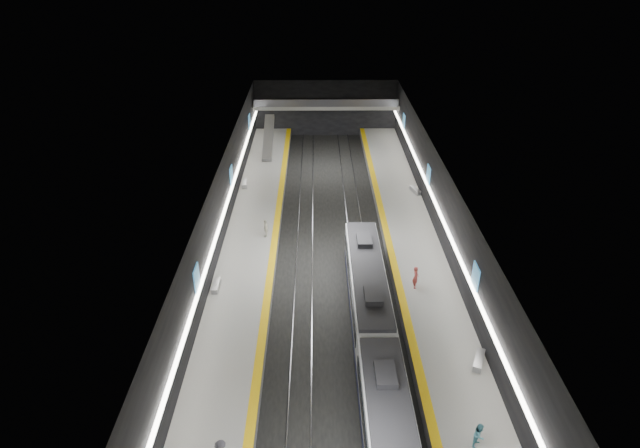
{
  "coord_description": "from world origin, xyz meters",
  "views": [
    {
      "loc": [
        -1.44,
        -39.32,
        26.41
      ],
      "look_at": [
        -1.06,
        4.33,
        2.2
      ],
      "focal_mm": 30.0,
      "sensor_mm": 36.0,
      "label": 1
    }
  ],
  "objects_px": {
    "train": "(377,355)",
    "passenger_left_a": "(266,228)",
    "bench_left_far": "(244,184)",
    "bench_right_far": "(415,190)",
    "bench_left_near": "(216,286)",
    "bench_right_near": "(479,360)",
    "passenger_right_b": "(479,435)",
    "escalator": "(268,138)",
    "passenger_right_a": "(416,277)"
  },
  "relations": [
    {
      "from": "bench_left_near",
      "to": "bench_left_far",
      "type": "height_order",
      "value": "bench_left_far"
    },
    {
      "from": "escalator",
      "to": "passenger_right_b",
      "type": "distance_m",
      "value": 47.65
    },
    {
      "from": "escalator",
      "to": "passenger_right_a",
      "type": "distance_m",
      "value": 33.23
    },
    {
      "from": "passenger_right_a",
      "to": "passenger_left_a",
      "type": "height_order",
      "value": "passenger_right_a"
    },
    {
      "from": "bench_left_far",
      "to": "bench_right_near",
      "type": "distance_m",
      "value": 34.0
    },
    {
      "from": "escalator",
      "to": "train",
      "type": "bearing_deg",
      "value": -75.68
    },
    {
      "from": "train",
      "to": "bench_left_far",
      "type": "bearing_deg",
      "value": 112.7
    },
    {
      "from": "train",
      "to": "passenger_right_b",
      "type": "xyz_separation_m",
      "value": [
        5.08,
        -6.02,
        -0.39
      ]
    },
    {
      "from": "escalator",
      "to": "bench_right_near",
      "type": "bearing_deg",
      "value": -66.48
    },
    {
      "from": "bench_left_far",
      "to": "passenger_right_b",
      "type": "bearing_deg",
      "value": -70.89
    },
    {
      "from": "bench_left_near",
      "to": "bench_right_near",
      "type": "distance_m",
      "value": 20.76
    },
    {
      "from": "escalator",
      "to": "bench_left_far",
      "type": "height_order",
      "value": "escalator"
    },
    {
      "from": "escalator",
      "to": "passenger_right_a",
      "type": "xyz_separation_m",
      "value": [
        14.03,
        -30.11,
        -0.94
      ]
    },
    {
      "from": "bench_right_near",
      "to": "passenger_right_b",
      "type": "distance_m",
      "value": 6.69
    },
    {
      "from": "train",
      "to": "bench_right_near",
      "type": "distance_m",
      "value": 6.95
    },
    {
      "from": "escalator",
      "to": "passenger_right_a",
      "type": "relative_size",
      "value": 4.18
    },
    {
      "from": "bench_left_far",
      "to": "escalator",
      "type": "bearing_deg",
      "value": 72.1
    },
    {
      "from": "bench_left_far",
      "to": "passenger_right_b",
      "type": "xyz_separation_m",
      "value": [
        17.08,
        -34.71,
        0.56
      ]
    },
    {
      "from": "bench_left_far",
      "to": "passenger_right_b",
      "type": "height_order",
      "value": "passenger_right_b"
    },
    {
      "from": "train",
      "to": "bench_left_far",
      "type": "height_order",
      "value": "train"
    },
    {
      "from": "passenger_right_a",
      "to": "passenger_left_a",
      "type": "relative_size",
      "value": 1.08
    },
    {
      "from": "bench_left_near",
      "to": "bench_right_far",
      "type": "xyz_separation_m",
      "value": [
        19.0,
        17.68,
        0.02
      ]
    },
    {
      "from": "escalator",
      "to": "bench_right_near",
      "type": "height_order",
      "value": "escalator"
    },
    {
      "from": "bench_right_far",
      "to": "passenger_right_a",
      "type": "xyz_separation_m",
      "value": [
        -2.97,
        -17.7,
        0.72
      ]
    },
    {
      "from": "bench_right_near",
      "to": "bench_left_far",
      "type": "bearing_deg",
      "value": 147.11
    },
    {
      "from": "bench_left_far",
      "to": "bench_right_near",
      "type": "xyz_separation_m",
      "value": [
        18.87,
        -28.28,
        0.0
      ]
    },
    {
      "from": "bench_right_far",
      "to": "passenger_right_b",
      "type": "bearing_deg",
      "value": -110.27
    },
    {
      "from": "bench_right_near",
      "to": "passenger_left_a",
      "type": "bearing_deg",
      "value": 155.96
    },
    {
      "from": "train",
      "to": "bench_right_near",
      "type": "bearing_deg",
      "value": 3.39
    },
    {
      "from": "bench_right_far",
      "to": "passenger_right_b",
      "type": "xyz_separation_m",
      "value": [
        -1.92,
        -32.78,
        0.57
      ]
    },
    {
      "from": "bench_left_near",
      "to": "bench_right_near",
      "type": "height_order",
      "value": "bench_right_near"
    },
    {
      "from": "train",
      "to": "passenger_left_a",
      "type": "xyz_separation_m",
      "value": [
        -8.62,
        17.28,
        -0.31
      ]
    },
    {
      "from": "passenger_left_a",
      "to": "bench_right_far",
      "type": "bearing_deg",
      "value": 131.29
    },
    {
      "from": "bench_left_far",
      "to": "passenger_right_a",
      "type": "distance_m",
      "value": 25.35
    },
    {
      "from": "train",
      "to": "bench_right_far",
      "type": "distance_m",
      "value": 27.68
    },
    {
      "from": "passenger_left_a",
      "to": "passenger_right_b",
      "type": "bearing_deg",
      "value": 40.51
    },
    {
      "from": "bench_right_far",
      "to": "passenger_left_a",
      "type": "height_order",
      "value": "passenger_left_a"
    },
    {
      "from": "bench_left_near",
      "to": "passenger_right_b",
      "type": "relative_size",
      "value": 1.1
    },
    {
      "from": "escalator",
      "to": "bench_right_far",
      "type": "xyz_separation_m",
      "value": [
        17.0,
        -12.41,
        -1.66
      ]
    },
    {
      "from": "passenger_right_a",
      "to": "passenger_right_b",
      "type": "relative_size",
      "value": 1.19
    },
    {
      "from": "bench_left_near",
      "to": "bench_right_far",
      "type": "distance_m",
      "value": 25.96
    },
    {
      "from": "bench_left_far",
      "to": "bench_right_far",
      "type": "xyz_separation_m",
      "value": [
        19.0,
        -1.93,
        -0.01
      ]
    },
    {
      "from": "passenger_right_a",
      "to": "passenger_right_b",
      "type": "xyz_separation_m",
      "value": [
        1.06,
        -15.08,
        -0.15
      ]
    },
    {
      "from": "escalator",
      "to": "passenger_right_b",
      "type": "bearing_deg",
      "value": -71.54
    },
    {
      "from": "bench_left_near",
      "to": "passenger_right_a",
      "type": "height_order",
      "value": "passenger_right_a"
    },
    {
      "from": "bench_left_near",
      "to": "passenger_right_a",
      "type": "relative_size",
      "value": 0.93
    },
    {
      "from": "bench_left_near",
      "to": "bench_right_far",
      "type": "bearing_deg",
      "value": 43.02
    },
    {
      "from": "passenger_right_a",
      "to": "passenger_left_a",
      "type": "distance_m",
      "value": 15.08
    },
    {
      "from": "bench_left_near",
      "to": "passenger_right_b",
      "type": "bearing_deg",
      "value": -41.38
    },
    {
      "from": "bench_right_far",
      "to": "passenger_left_a",
      "type": "bearing_deg",
      "value": -165.67
    }
  ]
}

